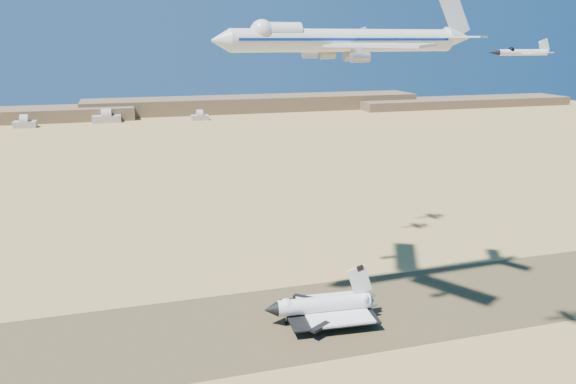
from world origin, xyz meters
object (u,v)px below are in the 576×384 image
object	(u,v)px
shuttle	(323,306)
chase_jet_d	(351,34)
carrier_747	(338,40)
crew_c	(355,324)
chase_jet_a	(522,52)
chase_jet_e	(375,38)
crew_a	(345,326)
crew_b	(355,322)

from	to	relation	value
shuttle	chase_jet_d	distance (m)	108.12
carrier_747	crew_c	size ratio (longest dim) A/B	48.65
chase_jet_a	chase_jet_d	size ratio (longest dim) A/B	1.06
carrier_747	chase_jet_a	size ratio (longest dim) A/B	5.23
crew_c	chase_jet_e	xyz separation A→B (m)	(39.33, 77.99, 87.27)
shuttle	crew_c	world-z (taller)	shuttle
crew_a	chase_jet_e	distance (m)	124.61
shuttle	chase_jet_e	size ratio (longest dim) A/B	2.25
shuttle	crew_a	distance (m)	9.54
crew_c	chase_jet_e	size ratio (longest dim) A/B	0.11
crew_a	chase_jet_e	world-z (taller)	chase_jet_e
shuttle	chase_jet_a	bearing A→B (deg)	-41.80
carrier_747	crew_a	bearing A→B (deg)	-97.75
crew_a	chase_jet_e	size ratio (longest dim) A/B	0.10
crew_a	chase_jet_d	world-z (taller)	chase_jet_d
shuttle	chase_jet_e	world-z (taller)	chase_jet_e
carrier_747	chase_jet_a	world-z (taller)	carrier_747
chase_jet_a	crew_a	bearing A→B (deg)	140.02
crew_c	chase_jet_d	distance (m)	113.21
chase_jet_a	carrier_747	bearing A→B (deg)	127.14
crew_a	chase_jet_e	xyz separation A→B (m)	(42.59, 77.99, 87.35)
chase_jet_a	chase_jet_e	bearing A→B (deg)	88.02
crew_b	crew_c	bearing A→B (deg)	104.52
shuttle	crew_b	distance (m)	11.33
chase_jet_a	chase_jet_e	distance (m)	108.74
shuttle	chase_jet_e	bearing A→B (deg)	60.31
shuttle	crew_a	world-z (taller)	shuttle
crew_b	chase_jet_d	bearing A→B (deg)	-67.03
carrier_747	chase_jet_e	xyz separation A→B (m)	(41.14, 62.56, 0.61)
carrier_747	chase_jet_a	distance (m)	54.34
carrier_747	crew_b	xyz separation A→B (m)	(2.52, -14.09, -86.70)
crew_c	chase_jet_a	bearing A→B (deg)	167.36
carrier_747	chase_jet_d	bearing A→B (deg)	61.22
crew_a	crew_c	distance (m)	3.26
shuttle	chase_jet_d	world-z (taller)	chase_jet_d
crew_a	crew_c	bearing A→B (deg)	-72.97
crew_a	crew_c	xyz separation A→B (m)	(3.26, -0.00, 0.08)
shuttle	crew_c	distance (m)	11.54
shuttle	chase_jet_d	bearing A→B (deg)	66.01
shuttle	chase_jet_d	size ratio (longest dim) A/B	2.44
crew_b	chase_jet_e	bearing A→B (deg)	-74.48
shuttle	carrier_747	distance (m)	83.36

